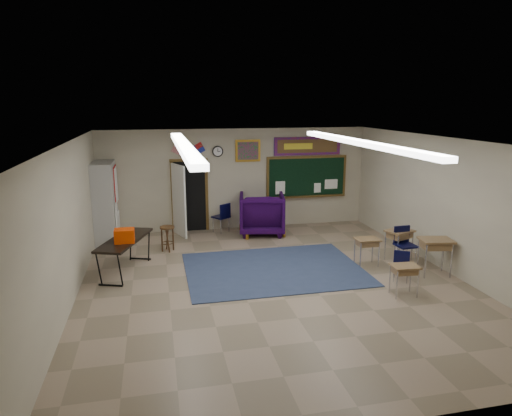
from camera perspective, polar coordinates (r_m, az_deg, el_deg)
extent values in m
plane|color=gray|center=(9.83, 2.29, -9.37)|extent=(9.00, 9.00, 0.00)
cube|color=beige|center=(13.67, -2.47, 3.60)|extent=(8.00, 0.04, 3.00)
cube|color=beige|center=(5.37, 15.06, -12.22)|extent=(8.00, 0.04, 3.00)
cube|color=beige|center=(9.21, -22.47, -2.09)|extent=(0.04, 9.00, 3.00)
cube|color=beige|center=(11.06, 22.84, 0.30)|extent=(0.04, 9.00, 3.00)
cube|color=#BABBB6|center=(9.11, 2.47, 8.34)|extent=(8.00, 9.00, 0.04)
cube|color=navy|center=(10.59, 2.24, -7.61)|extent=(4.00, 3.00, 0.02)
cube|color=black|center=(13.57, -8.28, 1.48)|extent=(0.95, 0.04, 2.10)
cube|color=silver|center=(13.12, -9.63, 0.94)|extent=(0.35, 0.86, 2.05)
cube|color=brown|center=(14.18, 6.35, 3.88)|extent=(2.55, 0.05, 1.30)
cube|color=black|center=(14.17, 6.37, 3.88)|extent=(2.40, 0.03, 1.15)
cube|color=brown|center=(14.23, 6.37, 1.46)|extent=(2.40, 0.12, 0.04)
cube|color=#A7180E|center=(14.06, 6.45, 7.71)|extent=(2.10, 0.04, 0.55)
cube|color=brown|center=(14.05, 6.47, 7.70)|extent=(1.90, 0.03, 0.40)
cube|color=#A3731F|center=(13.59, -1.02, 7.18)|extent=(0.75, 0.05, 0.65)
cube|color=#A51466|center=(13.57, -1.01, 7.17)|extent=(0.62, 0.03, 0.52)
cylinder|color=black|center=(13.44, -4.81, 7.07)|extent=(0.32, 0.05, 0.32)
cylinder|color=white|center=(13.42, -4.80, 7.06)|extent=(0.26, 0.02, 0.26)
cube|color=#A9A9A5|center=(12.97, -18.33, 0.63)|extent=(0.55, 1.25, 2.20)
imported|color=black|center=(13.24, 0.73, -0.71)|extent=(1.50, 1.53, 1.19)
cube|color=olive|center=(10.94, 13.76, -3.82)|extent=(0.55, 0.42, 0.04)
cube|color=brown|center=(10.97, 13.74, -4.28)|extent=(0.48, 0.35, 0.11)
cube|color=olive|center=(11.50, 17.54, -2.76)|extent=(0.75, 0.66, 0.04)
cube|color=brown|center=(11.53, 17.50, -3.26)|extent=(0.65, 0.56, 0.13)
cube|color=olive|center=(9.48, 18.13, -6.94)|extent=(0.55, 0.43, 0.03)
cube|color=brown|center=(9.51, 18.09, -7.43)|extent=(0.48, 0.36, 0.10)
cube|color=olive|center=(10.77, 21.60, -3.76)|extent=(0.76, 0.62, 0.05)
cube|color=brown|center=(10.80, 21.55, -4.34)|extent=(0.66, 0.53, 0.14)
cube|color=black|center=(10.61, -16.10, -3.85)|extent=(1.23, 1.99, 0.05)
cube|color=#D64C03|center=(10.31, -16.12, -3.34)|extent=(0.42, 0.31, 0.29)
cylinder|color=#492B15|center=(11.88, -11.06, -2.39)|extent=(0.37, 0.37, 0.04)
torus|color=#492B15|center=(11.99, -10.98, -4.29)|extent=(0.30, 0.30, 0.02)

